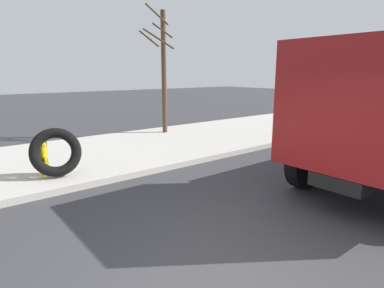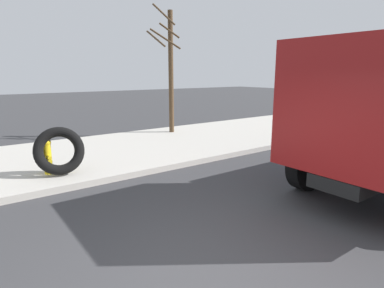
# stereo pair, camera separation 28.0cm
# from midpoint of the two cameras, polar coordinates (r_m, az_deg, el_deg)

# --- Properties ---
(ground_plane) EXTENTS (80.00, 80.00, 0.00)m
(ground_plane) POSITION_cam_midpoint_polar(r_m,az_deg,el_deg) (4.28, 2.69, -22.34)
(ground_plane) COLOR #38383A
(sidewalk_curb) EXTENTS (36.00, 5.00, 0.15)m
(sidewalk_curb) POSITION_cam_midpoint_polar(r_m,az_deg,el_deg) (9.71, -23.66, -2.73)
(sidewalk_curb) COLOR #BCB7AD
(sidewalk_curb) RESTS_ON ground
(fire_hydrant) EXTENTS (0.21, 0.47, 0.84)m
(fire_hydrant) POSITION_cam_midpoint_polar(r_m,az_deg,el_deg) (8.06, -25.64, -2.01)
(fire_hydrant) COLOR yellow
(fire_hydrant) RESTS_ON sidewalk_curb
(loose_tire) EXTENTS (1.20, 0.79, 1.12)m
(loose_tire) POSITION_cam_midpoint_polar(r_m,az_deg,el_deg) (7.88, -23.83, -1.34)
(loose_tire) COLOR black
(loose_tire) RESTS_ON sidewalk_curb
(bare_tree) EXTENTS (0.92, 1.48, 4.74)m
(bare_tree) POSITION_cam_midpoint_polar(r_m,az_deg,el_deg) (12.59, -5.77, 13.06)
(bare_tree) COLOR #4C3823
(bare_tree) RESTS_ON sidewalk_curb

